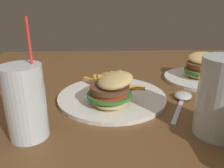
% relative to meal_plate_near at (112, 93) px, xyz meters
% --- Properties ---
extents(dining_table, '(1.38, 1.16, 0.76)m').
position_rel_meal_plate_near_xyz_m(dining_table, '(0.08, 0.06, -0.17)').
color(dining_table, brown).
rests_on(dining_table, ground_plane).
extents(meal_plate_near, '(0.28, 0.28, 0.09)m').
position_rel_meal_plate_near_xyz_m(meal_plate_near, '(0.00, 0.00, 0.00)').
color(meal_plate_near, white).
rests_on(meal_plate_near, dining_table).
extents(beer_glass, '(0.09, 0.09, 0.15)m').
position_rel_meal_plate_near_xyz_m(beer_glass, '(0.15, 0.20, 0.05)').
color(beer_glass, silver).
rests_on(beer_glass, dining_table).
extents(juice_glass, '(0.07, 0.07, 0.22)m').
position_rel_meal_plate_near_xyz_m(juice_glass, '(0.15, -0.16, 0.04)').
color(juice_glass, silver).
rests_on(juice_glass, dining_table).
extents(spoon, '(0.17, 0.11, 0.02)m').
position_rel_meal_plate_near_xyz_m(spoon, '(-0.00, 0.19, -0.02)').
color(spoon, silver).
rests_on(spoon, dining_table).
extents(meal_plate_far, '(0.22, 0.22, 0.09)m').
position_rel_meal_plate_near_xyz_m(meal_plate_far, '(-0.15, 0.29, 0.00)').
color(meal_plate_far, white).
rests_on(meal_plate_far, dining_table).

